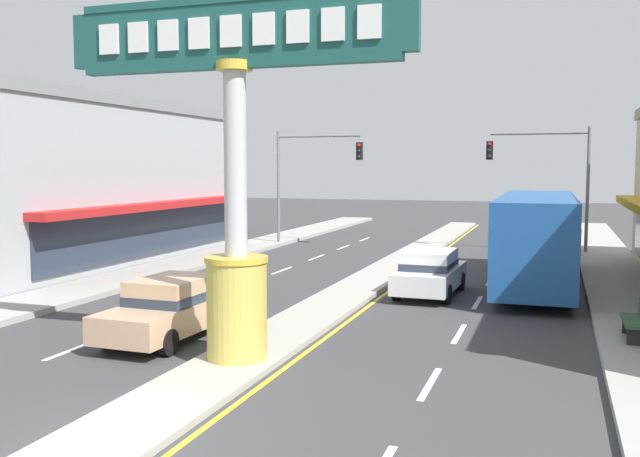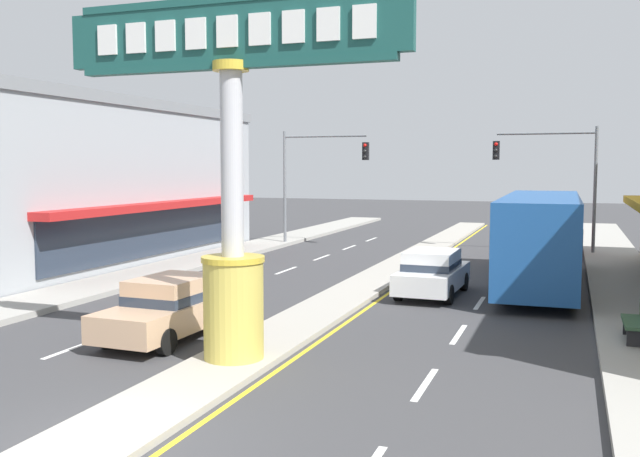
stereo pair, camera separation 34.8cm
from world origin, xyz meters
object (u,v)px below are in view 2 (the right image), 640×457
district_sign (232,183)px  storefront_left (68,182)px  sedan_far_right_lane (170,307)px  traffic_light_right_side (557,168)px  traffic_light_left_side (315,167)px  bus_near_left_lane (541,235)px  sedan_near_right_lane (432,272)px  suv_mid_left_lane (548,235)px  street_bench (637,321)px

district_sign → storefront_left: bearing=139.1°
district_sign → sedan_far_right_lane: size_ratio=1.79×
storefront_left → traffic_light_right_side: bearing=24.7°
district_sign → traffic_light_left_side: district_sign is taller
storefront_left → bus_near_left_lane: size_ratio=1.67×
sedan_near_right_lane → sedan_far_right_lane: bearing=-122.6°
sedan_far_right_lane → sedan_near_right_lane: bearing=57.4°
sedan_near_right_lane → suv_mid_left_lane: bearing=75.4°
street_bench → traffic_light_left_side: bearing=129.6°
sedan_near_right_lane → street_bench: sedan_near_right_lane is taller
sedan_far_right_lane → suv_mid_left_lane: suv_mid_left_lane is taller
traffic_light_right_side → suv_mid_left_lane: bearing=-140.8°
bus_near_left_lane → suv_mid_left_lane: (-0.00, 9.59, -0.88)m
sedan_far_right_lane → street_bench: (10.92, 2.85, -0.14)m
sedan_near_right_lane → bus_near_left_lane: bearing=42.7°
suv_mid_left_lane → traffic_light_left_side: bearing=-178.9°
traffic_light_left_side → street_bench: 23.05m
traffic_light_left_side → traffic_light_right_side: size_ratio=1.00×
storefront_left → traffic_light_right_side: size_ratio=3.02×
storefront_left → traffic_light_right_side: 23.04m
street_bench → traffic_light_right_side: bearing=97.1°
traffic_light_right_side → sedan_near_right_lane: traffic_light_right_side is taller
traffic_light_left_side → sedan_near_right_lane: (8.69, -12.40, -3.46)m
traffic_light_left_side → bus_near_left_lane: (12.00, -9.36, -2.38)m
bus_near_left_lane → street_bench: bus_near_left_lane is taller
sedan_far_right_lane → street_bench: bearing=14.6°
sedan_far_right_lane → suv_mid_left_lane: 22.28m
traffic_light_left_side → street_bench: size_ratio=3.87×
district_sign → street_bench: district_sign is taller
traffic_light_left_side → sedan_near_right_lane: bearing=-55.0°
sedan_far_right_lane → suv_mid_left_lane: size_ratio=0.94×
traffic_light_left_side → suv_mid_left_lane: size_ratio=1.34×
storefront_left → traffic_light_right_side: storefront_left is taller
sedan_near_right_lane → bus_near_left_lane: size_ratio=0.39×
traffic_light_right_side → traffic_light_left_side: bearing=-177.8°
sedan_far_right_lane → street_bench: size_ratio=2.72×
sedan_far_right_lane → bus_near_left_lane: bearing=52.7°
district_sign → suv_mid_left_lane: (5.85, 22.18, -2.97)m
storefront_left → sedan_far_right_lane: storefront_left is taller
suv_mid_left_lane → street_bench: suv_mid_left_lane is taller
traffic_light_right_side → bus_near_left_lane: size_ratio=0.55×
street_bench → storefront_left: bearing=160.1°
sedan_far_right_lane → bus_near_left_lane: bus_near_left_lane is taller
district_sign → traffic_light_right_side: bearing=74.7°
traffic_light_right_side → sedan_far_right_lane: traffic_light_right_side is taller
sedan_near_right_lane → bus_near_left_lane: bus_near_left_lane is taller
traffic_light_left_side → sedan_far_right_lane: (3.59, -20.40, -3.46)m
bus_near_left_lane → sedan_near_right_lane: bearing=-137.3°
district_sign → traffic_light_right_side: 23.25m
sedan_near_right_lane → suv_mid_left_lane: 13.06m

